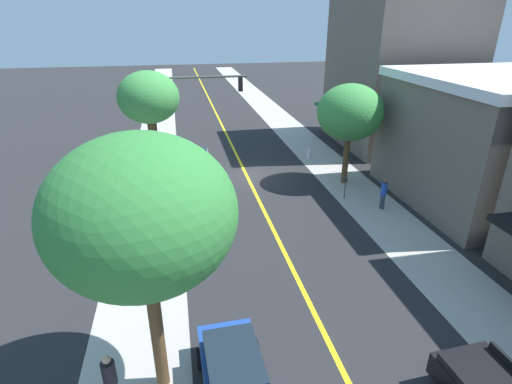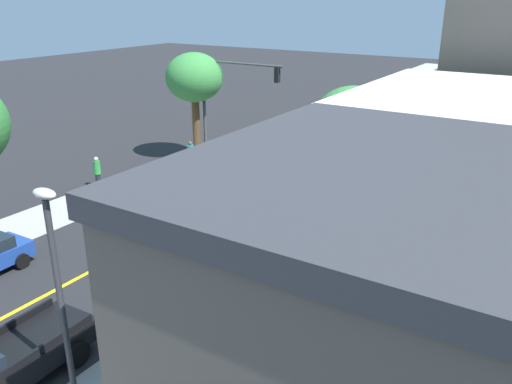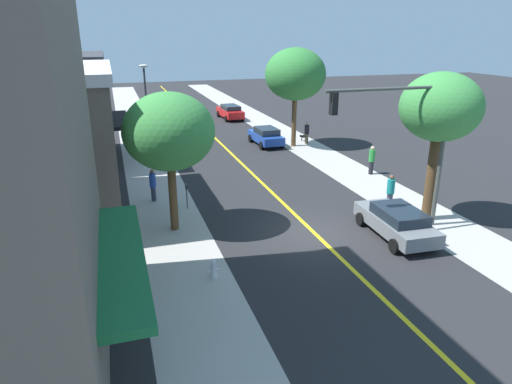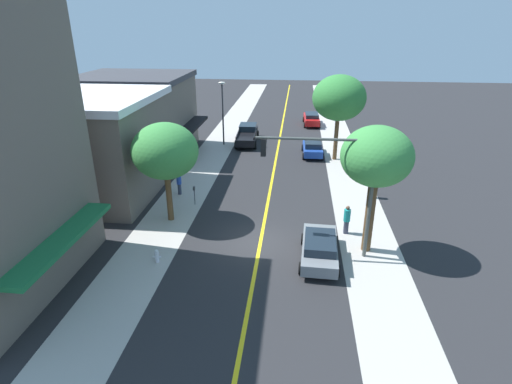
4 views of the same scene
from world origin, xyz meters
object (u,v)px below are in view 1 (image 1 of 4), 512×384
Objects in this scene: traffic_light_mast at (183,107)px; pedestrian_blue_shirt at (383,193)px; street_tree_right_corner at (142,215)px; street_tree_left_near at (149,99)px; pedestrian_green_shirt at (123,223)px; parking_meter at (345,185)px; pedestrian_teal_shirt at (171,177)px; fire_hydrant at (309,154)px; grey_sedan_right_curb at (196,162)px; street_tree_left_far at (350,113)px; blue_sedan_right_curb at (235,377)px; pedestrian_black_shirt at (110,379)px.

pedestrian_blue_shirt is at bearing -34.70° from traffic_light_mast.
pedestrian_blue_shirt is at bearing -141.56° from street_tree_right_corner.
street_tree_right_corner is 1.11× the size of traffic_light_mast.
street_tree_left_near is 3.81× the size of pedestrian_green_shirt.
parking_meter is at bearing -133.03° from street_tree_right_corner.
street_tree_right_corner is 15.16m from pedestrian_teal_shirt.
fire_hydrant is 8.72m from grey_sedan_right_curb.
pedestrian_blue_shirt is (-0.57, 4.11, -3.66)m from street_tree_left_far.
fire_hydrant is 10.39m from traffic_light_mast.
grey_sedan_right_curb is at bearing 7.37° from fire_hydrant.
pedestrian_green_shirt is at bearing 38.20° from fire_hydrant.
fire_hydrant is 21.47m from blue_sedan_right_curb.
street_tree_left_far is 3.53× the size of pedestrian_blue_shirt.
fire_hydrant is at bearing 168.52° from pedestrian_black_shirt.
pedestrian_teal_shirt is 1.01× the size of pedestrian_blue_shirt.
pedestrian_blue_shirt is (-11.71, 4.82, 0.01)m from pedestrian_teal_shirt.
pedestrian_green_shirt reaches higher than pedestrian_teal_shirt.
street_tree_right_corner is 18.38m from grey_sedan_right_curb.
pedestrian_black_shirt reaches higher than grey_sedan_right_curb.
street_tree_right_corner is 10.09m from pedestrian_green_shirt.
grey_sedan_right_curb is (8.64, 1.12, 0.38)m from fire_hydrant.
street_tree_left_near is 17.32m from pedestrian_black_shirt.
traffic_light_mast is 18.03m from pedestrian_black_shirt.
street_tree_right_corner reaches higher than pedestrian_teal_shirt.
pedestrian_blue_shirt reaches higher than fire_hydrant.
grey_sedan_right_curb is at bearing 178.11° from blue_sedan_right_curb.
street_tree_right_corner is at bearing -17.04° from pedestrian_teal_shirt.
street_tree_right_corner reaches higher than street_tree_left_far.
pedestrian_black_shirt is at bearing -10.93° from pedestrian_green_shirt.
street_tree_right_corner reaches higher than pedestrian_green_shirt.
pedestrian_black_shirt is at bearing 44.67° from parking_meter.
blue_sedan_right_curb reaches higher than parking_meter.
street_tree_left_near is 5.57m from grey_sedan_right_curb.
traffic_light_mast is 3.82× the size of pedestrian_blue_shirt.
fire_hydrant is at bearing -138.86° from pedestrian_blue_shirt.
street_tree_left_near is at bearing 155.42° from pedestrian_green_shirt.
blue_sedan_right_curb is 15.41m from pedestrian_teal_shirt.
fire_hydrant is at bearing 96.98° from pedestrian_teal_shirt.
street_tree_left_far is 14.76m from pedestrian_green_shirt.
blue_sedan_right_curb is 14.53m from pedestrian_blue_shirt.
traffic_light_mast is 9.61m from pedestrian_green_shirt.
blue_sedan_right_curb is at bearing 98.62° from street_tree_left_near.
blue_sedan_right_curb is at bearing 7.82° from pedestrian_green_shirt.
parking_meter is 11.34m from traffic_light_mast.
pedestrian_green_shirt reaches higher than pedestrian_black_shirt.
pedestrian_teal_shirt is at bearing -17.16° from parking_meter.
pedestrian_green_shirt is at bearing -77.73° from street_tree_right_corner.
fire_hydrant is (-10.75, -18.71, -5.27)m from street_tree_right_corner.
pedestrian_teal_shirt reaches higher than pedestrian_black_shirt.
street_tree_left_near is 3.91× the size of pedestrian_teal_shirt.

